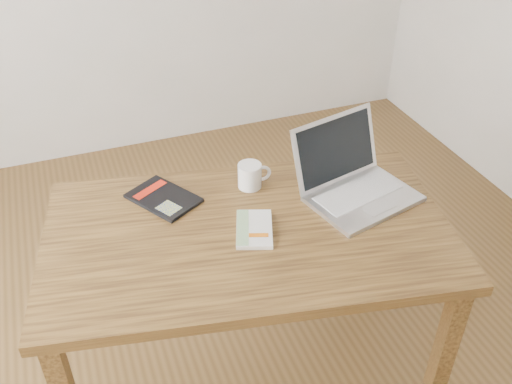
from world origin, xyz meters
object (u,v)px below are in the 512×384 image
object	(u,v)px
white_guidebook	(254,229)
black_guidebook	(163,198)
coffee_mug	(251,175)
laptop	(354,181)
desk	(248,249)

from	to	relation	value
white_guidebook	black_guidebook	distance (m)	0.37
white_guidebook	coffee_mug	world-z (taller)	coffee_mug
black_guidebook	coffee_mug	size ratio (longest dim) A/B	2.33
white_guidebook	laptop	size ratio (longest dim) A/B	0.51
desk	black_guidebook	xyz separation A→B (m)	(-0.23, 0.26, 0.10)
desk	coffee_mug	distance (m)	0.29
black_guidebook	coffee_mug	xyz separation A→B (m)	(0.32, -0.03, 0.04)
white_guidebook	black_guidebook	xyz separation A→B (m)	(-0.24, 0.28, -0.00)
black_guidebook	desk	bearing A→B (deg)	-80.50
black_guidebook	coffee_mug	bearing A→B (deg)	-36.68
desk	white_guidebook	bearing A→B (deg)	-33.64
black_guidebook	laptop	xyz separation A→B (m)	(0.65, -0.20, 0.05)
white_guidebook	coffee_mug	distance (m)	0.26
desk	laptop	size ratio (longest dim) A/B	3.36
black_guidebook	coffee_mug	distance (m)	0.33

